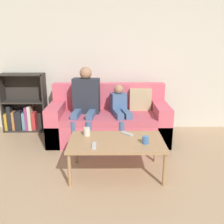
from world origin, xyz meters
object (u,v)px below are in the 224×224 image
object	(u,v)px
person_child	(121,111)
tv_remote_0	(94,146)
cup_near	(87,132)
coffee_table	(116,144)
bookshelf	(24,109)
person_adult	(86,99)
couch	(109,121)
cup_far	(145,140)
tv_remote_1	(127,134)

from	to	relation	value
person_child	tv_remote_0	bearing A→B (deg)	-118.88
cup_near	coffee_table	bearing A→B (deg)	-25.02
bookshelf	tv_remote_0	size ratio (longest dim) A/B	6.05
person_adult	couch	bearing A→B (deg)	17.36
cup_near	bookshelf	bearing A→B (deg)	132.42
coffee_table	person_child	distance (m)	1.00
bookshelf	cup_near	size ratio (longest dim) A/B	9.95
coffee_table	cup_far	xyz separation A→B (m)	(0.34, -0.09, 0.08)
couch	cup_near	distance (m)	1.01
cup_near	cup_far	bearing A→B (deg)	-20.19
person_child	cup_near	world-z (taller)	person_child
person_adult	tv_remote_0	xyz separation A→B (m)	(0.21, -1.22, -0.25)
cup_near	tv_remote_1	world-z (taller)	cup_near
person_adult	tv_remote_0	distance (m)	1.26
couch	cup_far	bearing A→B (deg)	-70.59
couch	tv_remote_0	bearing A→B (deg)	-97.34
bookshelf	tv_remote_1	world-z (taller)	bookshelf
couch	tv_remote_0	distance (m)	1.31
cup_far	tv_remote_1	size ratio (longest dim) A/B	0.58
couch	coffee_table	size ratio (longest dim) A/B	1.66
cup_near	tv_remote_0	distance (m)	0.36
couch	person_adult	xyz separation A→B (m)	(-0.37, -0.07, 0.39)
cup_far	tv_remote_1	world-z (taller)	cup_far
couch	cup_far	xyz separation A→B (m)	(0.43, -1.21, 0.18)
person_adult	cup_far	distance (m)	1.41
bookshelf	person_child	distance (m)	1.83
person_child	person_adult	bearing A→B (deg)	161.18
tv_remote_1	person_child	bearing A→B (deg)	48.21
bookshelf	tv_remote_1	distance (m)	2.24
coffee_table	tv_remote_1	xyz separation A→B (m)	(0.14, 0.20, 0.05)
bookshelf	tv_remote_1	xyz separation A→B (m)	(1.77, -1.36, 0.05)
bookshelf	cup_far	xyz separation A→B (m)	(1.97, -1.64, 0.09)
bookshelf	person_child	bearing A→B (deg)	-18.34
coffee_table	cup_near	distance (m)	0.42
tv_remote_1	coffee_table	bearing A→B (deg)	-170.19
person_adult	cup_far	bearing A→B (deg)	-48.79
cup_near	tv_remote_0	xyz separation A→B (m)	(0.11, -0.34, -0.04)
cup_far	coffee_table	bearing A→B (deg)	165.51
tv_remote_1	bookshelf	bearing A→B (deg)	97.34
couch	person_child	distance (m)	0.32
bookshelf	tv_remote_0	world-z (taller)	bookshelf
couch	bookshelf	xyz separation A→B (m)	(-1.54, 0.43, 0.09)
person_adult	cup_near	xyz separation A→B (m)	(0.09, -0.88, -0.21)
couch	tv_remote_1	distance (m)	0.97
person_child	tv_remote_1	world-z (taller)	person_child
coffee_table	tv_remote_0	distance (m)	0.31
couch	tv_remote_0	world-z (taller)	couch
cup_near	tv_remote_1	distance (m)	0.51
coffee_table	cup_far	distance (m)	0.36
tv_remote_0	tv_remote_1	xyz separation A→B (m)	(0.40, 0.37, 0.00)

